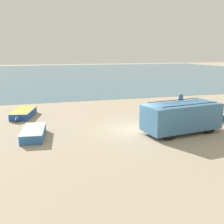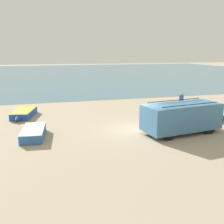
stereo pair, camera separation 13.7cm
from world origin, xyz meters
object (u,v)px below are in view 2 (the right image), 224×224
Objects in this scene: fishing_rowboat_0 at (207,115)px; parked_van at (182,117)px; fishing_rowboat_2 at (24,114)px; fisherman_1 at (181,100)px; fishing_rowboat_1 at (34,132)px.

parked_van is at bearing -54.41° from fishing_rowboat_0.
fishing_rowboat_0 is at bearing 28.32° from parked_van.
fisherman_1 is at bearing 98.78° from fishing_rowboat_2.
fishing_rowboat_2 is 2.50× the size of fisherman_1.
fishing_rowboat_2 is (-10.54, 7.57, -0.83)m from parked_van.
fishing_rowboat_2 reaches higher than fishing_rowboat_0.
parked_van is 7.39m from fisherman_1.
fishing_rowboat_0 is 2.28× the size of fisherman_1.
fishing_rowboat_1 is (-9.65, 1.81, -0.82)m from parked_van.
parked_van is at bearing 67.76° from fishing_rowboat_2.
parked_van is 9.85m from fishing_rowboat_1.
fishing_rowboat_1 is (-13.87, -1.34, 0.05)m from fishing_rowboat_0.
fishing_rowboat_2 is at bearing 14.99° from fishing_rowboat_1.
fishing_rowboat_0 is 15.41m from fishing_rowboat_2.
fisherman_1 reaches higher than fishing_rowboat_1.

